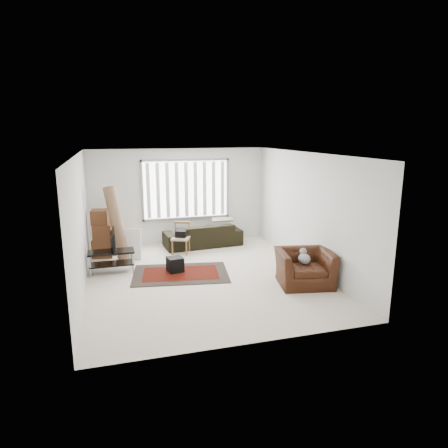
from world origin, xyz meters
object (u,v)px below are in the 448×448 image
object	(u,v)px
armchair	(305,265)
sofa	(203,231)
tv_stand	(111,257)
side_chair	(181,236)
moving_boxes	(102,235)

from	to	relation	value
armchair	sofa	bearing A→B (deg)	122.49
tv_stand	side_chair	size ratio (longest dim) A/B	1.24
moving_boxes	tv_stand	bearing A→B (deg)	-81.33
side_chair	sofa	bearing A→B (deg)	59.17
moving_boxes	armchair	bearing A→B (deg)	-37.90
tv_stand	sofa	distance (m)	2.96
tv_stand	side_chair	xyz separation A→B (m)	(1.79, 1.05, 0.09)
sofa	armchair	xyz separation A→B (m)	(1.39, -3.46, 0.01)
side_chair	armchair	xyz separation A→B (m)	(2.10, -2.93, -0.03)
moving_boxes	side_chair	size ratio (longest dim) A/B	1.49
side_chair	armchair	distance (m)	3.61
moving_boxes	sofa	xyz separation A→B (m)	(2.70, 0.28, -0.16)
moving_boxes	armchair	distance (m)	5.19
sofa	armchair	world-z (taller)	armchair
tv_stand	moving_boxes	xyz separation A→B (m)	(-0.20, 1.30, 0.20)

